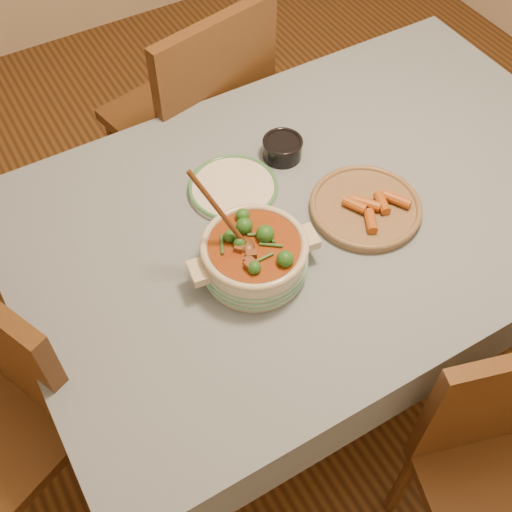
{
  "coord_description": "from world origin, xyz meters",
  "views": [
    {
      "loc": [
        -0.74,
        -0.92,
        2.05
      ],
      "look_at": [
        -0.28,
        -0.13,
        0.85
      ],
      "focal_mm": 45.0,
      "sensor_mm": 36.0,
      "label": 1
    }
  ],
  "objects_px": {
    "stew_casserole": "(254,254)",
    "chair_near": "(504,466)",
    "dining_table": "(320,224)",
    "fried_plate": "(366,206)",
    "chair_far": "(198,115)",
    "white_plate": "(233,188)",
    "condiment_bowl": "(283,147)"
  },
  "relations": [
    {
      "from": "condiment_bowl",
      "to": "chair_near",
      "type": "height_order",
      "value": "chair_near"
    },
    {
      "from": "stew_casserole",
      "to": "chair_near",
      "type": "distance_m",
      "value": 0.8
    },
    {
      "from": "condiment_bowl",
      "to": "fried_plate",
      "type": "bearing_deg",
      "value": -74.32
    },
    {
      "from": "white_plate",
      "to": "condiment_bowl",
      "type": "bearing_deg",
      "value": 14.41
    },
    {
      "from": "white_plate",
      "to": "fried_plate",
      "type": "relative_size",
      "value": 1.04
    },
    {
      "from": "white_plate",
      "to": "chair_far",
      "type": "distance_m",
      "value": 0.59
    },
    {
      "from": "white_plate",
      "to": "chair_near",
      "type": "relative_size",
      "value": 0.37
    },
    {
      "from": "stew_casserole",
      "to": "chair_near",
      "type": "height_order",
      "value": "stew_casserole"
    },
    {
      "from": "stew_casserole",
      "to": "chair_far",
      "type": "relative_size",
      "value": 0.33
    },
    {
      "from": "stew_casserole",
      "to": "chair_near",
      "type": "bearing_deg",
      "value": -63.42
    },
    {
      "from": "stew_casserole",
      "to": "chair_near",
      "type": "relative_size",
      "value": 0.38
    },
    {
      "from": "dining_table",
      "to": "fried_plate",
      "type": "distance_m",
      "value": 0.16
    },
    {
      "from": "fried_plate",
      "to": "chair_far",
      "type": "bearing_deg",
      "value": 98.57
    },
    {
      "from": "stew_casserole",
      "to": "chair_far",
      "type": "distance_m",
      "value": 0.87
    },
    {
      "from": "chair_far",
      "to": "condiment_bowl",
      "type": "bearing_deg",
      "value": 82.28
    },
    {
      "from": "white_plate",
      "to": "chair_far",
      "type": "xyz_separation_m",
      "value": [
        0.15,
        0.54,
        -0.2
      ]
    },
    {
      "from": "dining_table",
      "to": "stew_casserole",
      "type": "distance_m",
      "value": 0.33
    },
    {
      "from": "condiment_bowl",
      "to": "fried_plate",
      "type": "distance_m",
      "value": 0.3
    },
    {
      "from": "chair_far",
      "to": "chair_near",
      "type": "relative_size",
      "value": 1.15
    },
    {
      "from": "white_plate",
      "to": "chair_far",
      "type": "relative_size",
      "value": 0.32
    },
    {
      "from": "condiment_bowl",
      "to": "white_plate",
      "type": "bearing_deg",
      "value": -165.59
    },
    {
      "from": "stew_casserole",
      "to": "white_plate",
      "type": "height_order",
      "value": "stew_casserole"
    },
    {
      "from": "dining_table",
      "to": "fried_plate",
      "type": "xyz_separation_m",
      "value": [
        0.08,
        -0.08,
        0.11
      ]
    },
    {
      "from": "condiment_bowl",
      "to": "chair_near",
      "type": "bearing_deg",
      "value": -86.8
    },
    {
      "from": "stew_casserole",
      "to": "fried_plate",
      "type": "height_order",
      "value": "stew_casserole"
    },
    {
      "from": "chair_far",
      "to": "fried_plate",
      "type": "bearing_deg",
      "value": 86.64
    },
    {
      "from": "chair_near",
      "to": "stew_casserole",
      "type": "bearing_deg",
      "value": 132.89
    },
    {
      "from": "stew_casserole",
      "to": "fried_plate",
      "type": "distance_m",
      "value": 0.36
    },
    {
      "from": "dining_table",
      "to": "stew_casserole",
      "type": "xyz_separation_m",
      "value": [
        -0.27,
        -0.1,
        0.16
      ]
    },
    {
      "from": "white_plate",
      "to": "condiment_bowl",
      "type": "relative_size",
      "value": 2.27
    },
    {
      "from": "stew_casserole",
      "to": "condiment_bowl",
      "type": "relative_size",
      "value": 2.35
    },
    {
      "from": "condiment_bowl",
      "to": "dining_table",
      "type": "bearing_deg",
      "value": -89.93
    }
  ]
}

